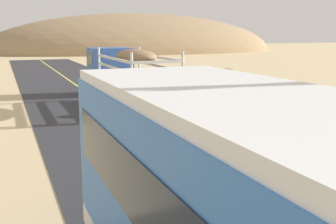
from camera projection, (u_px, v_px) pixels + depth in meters
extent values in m
cube|color=#3359A5|center=(110.00, 65.00, 25.84)|extent=(2.50, 2.20, 2.20)
cube|color=#192333|center=(110.00, 58.00, 25.75)|extent=(2.53, 1.54, 0.70)
cube|color=brown|center=(136.00, 95.00, 21.13)|extent=(2.50, 6.40, 0.24)
cylinder|color=silver|center=(99.00, 67.00, 23.32)|extent=(0.12, 0.12, 2.20)
cylinder|color=silver|center=(139.00, 66.00, 24.19)|extent=(0.12, 0.12, 2.20)
cylinder|color=silver|center=(132.00, 78.00, 17.60)|extent=(0.12, 0.12, 2.20)
cylinder|color=silver|center=(183.00, 76.00, 18.47)|extent=(0.12, 0.12, 2.20)
cube|color=silver|center=(113.00, 85.00, 20.58)|extent=(0.08, 6.30, 0.12)
cube|color=silver|center=(158.00, 83.00, 21.47)|extent=(0.08, 6.30, 0.12)
cube|color=silver|center=(158.00, 92.00, 18.15)|extent=(2.40, 0.08, 0.12)
cube|color=silver|center=(113.00, 76.00, 20.50)|extent=(0.08, 6.30, 0.12)
cube|color=silver|center=(158.00, 74.00, 21.38)|extent=(0.08, 6.30, 0.12)
cube|color=silver|center=(158.00, 82.00, 18.06)|extent=(2.40, 0.08, 0.12)
cube|color=silver|center=(113.00, 67.00, 20.41)|extent=(0.08, 6.30, 0.12)
cube|color=silver|center=(158.00, 66.00, 21.30)|extent=(0.08, 6.30, 0.12)
cube|color=silver|center=(158.00, 72.00, 17.98)|extent=(2.40, 0.08, 0.12)
cube|color=silver|center=(112.00, 58.00, 20.33)|extent=(0.08, 6.30, 0.12)
cube|color=silver|center=(158.00, 57.00, 21.22)|extent=(0.08, 6.30, 0.12)
cube|color=silver|center=(158.00, 62.00, 17.89)|extent=(2.40, 0.08, 0.12)
ellipsoid|color=#8C6B4C|center=(136.00, 56.00, 20.76)|extent=(1.75, 3.84, 0.70)
cylinder|color=black|center=(94.00, 86.00, 25.68)|extent=(0.32, 1.10, 1.10)
cylinder|color=black|center=(127.00, 84.00, 26.48)|extent=(0.32, 1.10, 1.10)
cylinder|color=black|center=(123.00, 103.00, 19.59)|extent=(0.32, 1.10, 1.10)
cylinder|color=black|center=(165.00, 100.00, 20.39)|extent=(0.32, 1.10, 1.10)
ellipsoid|color=gray|center=(228.00, 74.00, 34.00)|extent=(1.52, 1.48, 0.97)
ellipsoid|color=#997C5A|center=(138.00, 52.00, 81.51)|extent=(58.68, 25.52, 14.93)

